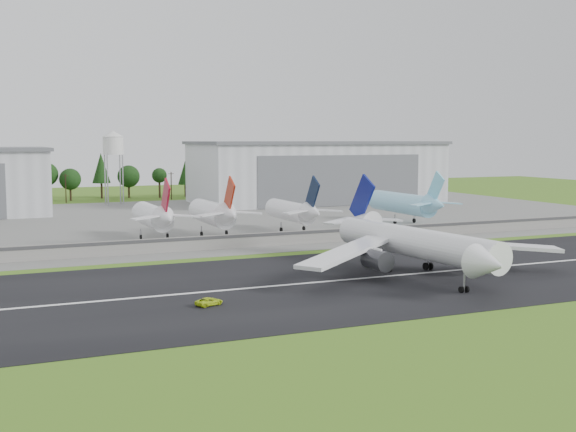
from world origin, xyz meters
name	(u,v)px	position (x,y,z in m)	size (l,w,h in m)	color
ground	(338,294)	(0.00, 0.00, 0.00)	(600.00, 600.00, 0.00)	#3B6417
runway	(313,283)	(0.00, 10.00, 0.05)	(320.00, 60.00, 0.10)	black
runway_centerline	(313,283)	(0.00, 10.00, 0.11)	(220.00, 1.00, 0.02)	white
apron	(166,221)	(0.00, 120.00, 0.05)	(320.00, 150.00, 0.10)	slate
blast_fence	(232,241)	(0.00, 54.99, 1.81)	(240.00, 0.61, 3.50)	gray
hangar_east	(317,172)	(75.00, 164.92, 12.63)	(102.00, 47.00, 25.20)	silver
water_tower	(113,143)	(-5.00, 185.00, 24.55)	(8.40, 8.40, 29.40)	#99999E
utility_poles	(120,201)	(0.00, 200.00, 0.00)	(230.00, 3.00, 12.00)	black
treeline	(114,199)	(0.00, 215.00, 0.00)	(320.00, 16.00, 22.00)	black
main_airliner	(416,250)	(21.69, 9.57, 4.89)	(56.97, 59.27, 18.17)	white
ground_vehicle	(209,301)	(-22.64, 0.14, 0.73)	(2.10, 4.56, 1.27)	#B9D519
parked_jet_red_a	(155,216)	(-13.48, 76.57, 6.25)	(7.36, 31.29, 16.76)	white
parked_jet_red_b	(215,213)	(2.77, 76.59, 6.38)	(7.36, 31.29, 16.90)	white
parked_jet_navy	(295,211)	(25.84, 76.54, 6.05)	(7.36, 31.29, 16.55)	white
parked_jet_skyblue	(407,203)	(65.98, 81.60, 6.43)	(7.36, 37.29, 17.00)	#8DD3F3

